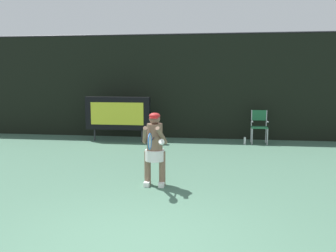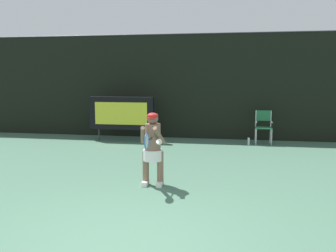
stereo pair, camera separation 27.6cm
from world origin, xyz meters
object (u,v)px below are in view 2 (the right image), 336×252
Objects in this scene: scoreboard at (122,113)px; water_bottle at (249,141)px; umpire_chair at (263,125)px; tennis_ball_loose at (162,162)px; tennis_racket at (147,141)px; tennis_player at (153,146)px.

water_bottle is at bearing -0.08° from scoreboard.
scoreboard is at bearing -176.47° from umpire_chair.
umpire_chair is 15.88× the size of tennis_ball_loose.
scoreboard is 2.04× the size of umpire_chair.
scoreboard is 3.65× the size of tennis_racket.
tennis_racket reaches higher than umpire_chair.
tennis_ball_loose is (-2.76, -3.15, -0.58)m from umpire_chair.
water_bottle is 5.21m from tennis_player.
scoreboard reaches higher than tennis_player.
tennis_ball_loose is (-0.19, 2.39, -0.97)m from tennis_racket.
tennis_racket is at bearing -114.87° from umpire_chair.
tennis_player is (-2.57, -5.02, 0.19)m from umpire_chair.
scoreboard is 1.49× the size of tennis_player.
scoreboard is 8.30× the size of water_bottle.
scoreboard is at bearing 118.61° from tennis_racket.
tennis_racket is (2.11, -5.25, 0.06)m from scoreboard.
tennis_racket is 8.85× the size of tennis_ball_loose.
scoreboard is at bearing 179.92° from water_bottle.
umpire_chair is 0.73× the size of tennis_player.
tennis_ball_loose is (-0.19, 1.87, -0.77)m from tennis_player.
umpire_chair is at bearing 48.75° from tennis_ball_loose.
umpire_chair is at bearing 32.15° from water_bottle.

